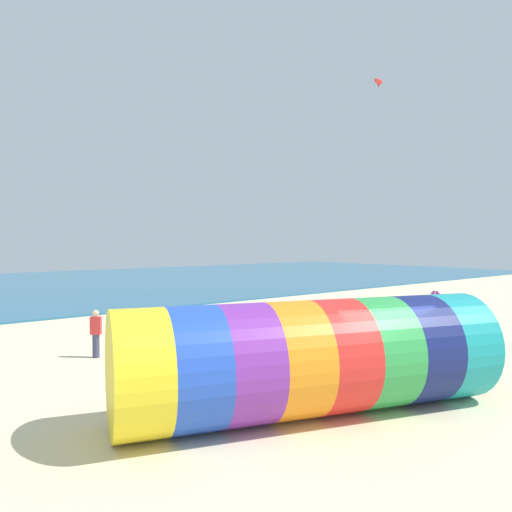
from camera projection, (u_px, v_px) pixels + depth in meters
The scene contains 8 objects.
ground_plane at pixel (362, 407), 12.18m from camera, with size 120.00×120.00×0.00m, color beige.
giant_inflatable_tube at pixel (312, 357), 11.63m from camera, with size 9.44×5.53×2.68m.
kite_handler at pixel (446, 353), 14.24m from camera, with size 0.40×0.42×1.67m.
kite_red_parafoil at pixel (378, 81), 22.49m from camera, with size 0.79×0.49×0.38m.
bystander_near_water at pixel (182, 336), 17.05m from camera, with size 0.42×0.34×1.60m.
bystander_mid_beach at pixel (96, 333), 17.31m from camera, with size 0.42×0.40×1.67m.
beach_flag at pixel (438, 298), 17.68m from camera, with size 0.47×0.36×2.31m.
cooler_box at pixel (462, 380), 13.94m from camera, with size 0.52×0.36×0.36m, color #268C4C.
Camera 1 is at (-9.71, -7.61, 4.06)m, focal length 35.00 mm.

